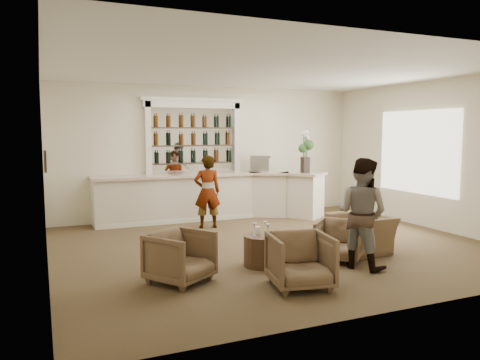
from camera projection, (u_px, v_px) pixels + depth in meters
The scene contains 19 objects.
ground at pixel (274, 246), 8.95m from camera, with size 8.00×8.00×0.00m, color brown.
room_shell at pixel (266, 123), 9.42m from camera, with size 8.04×7.02×3.32m.
bar_counter at pixel (213, 196), 11.57m from camera, with size 5.72×1.80×1.14m.
back_bar_alcove at pixel (194, 137), 11.66m from camera, with size 2.64×0.25×3.00m.
cocktail_table at pixel (262, 251), 7.59m from camera, with size 0.60×0.60×0.50m, color #4F3622.
sommelier at pixel (207, 192), 10.52m from camera, with size 0.60×0.39×1.64m, color gray.
guest at pixel (362, 213), 7.44m from camera, with size 0.86×0.67×1.76m, color gray.
armchair_left at pixel (180, 257), 6.75m from camera, with size 0.79×0.82×0.74m, color brown.
armchair_center at pixel (300, 261), 6.52m from camera, with size 0.82×0.84×0.77m, color brown.
armchair_right at pixel (339, 240), 7.89m from camera, with size 0.73×0.75×0.69m, color brown.
armchair_far at pixel (361, 233), 8.51m from camera, with size 1.03×0.90×0.67m, color brown.
espresso_machine at pixel (259, 163), 12.05m from camera, with size 0.48×0.40×0.42m, color silver.
flower_vase at pixel (305, 149), 11.70m from camera, with size 0.28×0.28×1.04m.
wine_glass_bar_left at pixel (205, 170), 11.37m from camera, with size 0.07×0.07×0.21m, color white, non-canonical shape.
wine_glass_bar_right at pixel (199, 170), 11.37m from camera, with size 0.07×0.07×0.21m, color white, non-canonical shape.
wine_glass_tbl_a at pixel (254, 229), 7.54m from camera, with size 0.07×0.07×0.21m, color white, non-canonical shape.
wine_glass_tbl_b at pixel (265, 228), 7.67m from camera, with size 0.07×0.07×0.21m, color white, non-canonical shape.
wine_glass_tbl_c at pixel (268, 230), 7.45m from camera, with size 0.07×0.07×0.21m, color white, non-canonical shape.
napkin_holder at pixel (257, 230), 7.68m from camera, with size 0.08×0.08×0.12m, color white.
Camera 1 is at (-4.03, -7.81, 2.19)m, focal length 35.00 mm.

